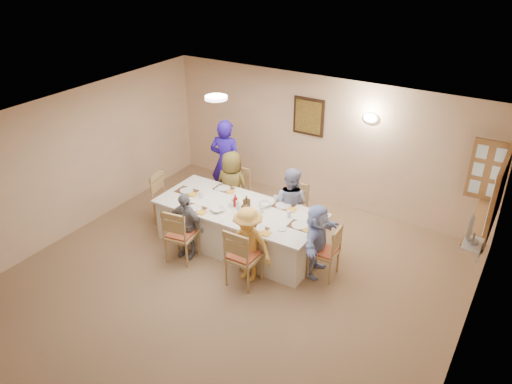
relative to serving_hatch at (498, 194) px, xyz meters
The scene contains 49 objects.
ground 4.28m from the serving_hatch, 143.22° to the right, with size 7.00×7.00×0.00m, color olive.
room_walls 4.01m from the serving_hatch, 143.22° to the right, with size 7.00×7.00×7.00m.
wall_picture 3.67m from the serving_hatch, 163.15° to the left, with size 0.62×0.05×0.72m.
wall_sconce 2.56m from the serving_hatch, 155.76° to the left, with size 0.26×0.09×0.18m, color white.
ceiling_light 4.41m from the serving_hatch, 167.93° to the right, with size 0.36×0.36×0.05m, color white.
serving_hatch is the anchor object (origin of this frame).
hatch_sill 0.54m from the serving_hatch, behind, with size 0.30×1.50×0.05m, color brown.
shutter_door 0.80m from the serving_hatch, 108.89° to the left, with size 0.55×0.04×1.00m, color brown.
fan_shelf 1.36m from the serving_hatch, 93.39° to the right, with size 0.22×0.36×0.03m, color white.
desk_fan 1.36m from the serving_hatch, 94.66° to the right, with size 0.30×0.30×0.28m, color #A5A5A8, non-canonical shape.
dining_table 3.99m from the serving_hatch, 162.68° to the right, with size 2.81×1.19×0.76m, color silver.
chair_back_left 4.39m from the serving_hatch, behind, with size 0.46×0.46×0.95m, color tan, non-canonical shape.
chair_back_right 3.24m from the serving_hatch, behind, with size 0.45×0.45×0.94m, color tan, non-canonical shape.
chair_front_left 4.78m from the serving_hatch, 155.49° to the right, with size 0.46×0.46×0.97m, color tan, non-canonical shape.
chair_front_right 3.75m from the serving_hatch, 147.57° to the right, with size 0.48×0.48×0.99m, color tan, non-canonical shape.
chair_left_end 5.42m from the serving_hatch, 167.65° to the right, with size 0.46×0.46×0.96m, color tan, non-canonical shape.
chair_right_end 2.61m from the serving_hatch, 151.55° to the right, with size 0.43×0.43×0.90m, color tan, non-canonical shape.
diner_back_left 4.35m from the serving_hatch, behind, with size 0.70×0.49×1.36m, color brown.
diner_back_right 3.19m from the serving_hatch, behind, with size 0.67×0.53×1.35m, color #949ABE.
diner_front_left 4.72m from the serving_hatch, 156.84° to the right, with size 0.68×0.31×1.15m, color gray.
diner_front_right 3.66m from the serving_hatch, 149.21° to the right, with size 0.82×0.49×1.24m, color #ECAD48.
diner_right_end 2.66m from the serving_hatch, 152.97° to the right, with size 0.44×1.14×1.21m, color #A9BCFA.
caregiver 4.74m from the serving_hatch, behind, with size 0.70×0.52×1.74m, color #2813A8.
placemat_fl 4.59m from the serving_hatch, 159.87° to the right, with size 0.35×0.26×0.01m, color #472B19.
plate_fl 4.59m from the serving_hatch, 159.87° to the right, with size 0.24×0.24×0.02m, color white.
napkin_fl 4.44m from the serving_hatch, 158.44° to the right, with size 0.14×0.14×0.01m, color gold.
placemat_fr 3.50m from the serving_hatch, 152.94° to the right, with size 0.33×0.25×0.01m, color #472B19.
plate_fr 3.50m from the serving_hatch, 152.94° to the right, with size 0.25×0.25×0.02m, color white.
napkin_fr 3.37m from the serving_hatch, 150.74° to the right, with size 0.14×0.14×0.01m, color gold.
placemat_bl 4.37m from the serving_hatch, behind, with size 0.33×0.25×0.01m, color #472B19.
plate_bl 4.37m from the serving_hatch, behind, with size 0.24×0.24×0.01m, color white.
napkin_bl 4.21m from the serving_hatch, 169.31° to the right, with size 0.13×0.13×0.01m, color gold.
placemat_br 3.22m from the serving_hatch, 166.75° to the right, with size 0.34×0.25×0.01m, color #472B19.
plate_br 3.22m from the serving_hatch, 166.75° to the right, with size 0.26×0.26×0.02m, color white.
napkin_br 3.06m from the serving_hatch, 165.02° to the right, with size 0.14×0.14×0.01m, color gold.
placemat_le 4.94m from the serving_hatch, 166.53° to the right, with size 0.37×0.27×0.01m, color #472B19.
plate_le 4.94m from the serving_hatch, 166.53° to the right, with size 0.23×0.23×0.01m, color white.
napkin_le 4.78m from the serving_hatch, 165.43° to the right, with size 0.15×0.15×0.01m, color gold.
placemat_re 2.87m from the serving_hatch, 155.78° to the right, with size 0.35×0.26×0.01m, color #472B19.
plate_re 2.87m from the serving_hatch, 155.78° to the right, with size 0.26×0.26×0.02m, color white.
napkin_re 2.73m from the serving_hatch, 153.19° to the right, with size 0.15×0.15×0.01m, color gold.
teacup_a 4.74m from the serving_hatch, 161.63° to the right, with size 0.10×0.10×0.08m, color white.
teacup_b 3.37m from the serving_hatch, 169.03° to the right, with size 0.12×0.12×0.09m, color white.
bowl_a 4.20m from the serving_hatch, 159.85° to the right, with size 0.30×0.30×0.06m, color white.
bowl_b 3.50m from the serving_hatch, 165.10° to the right, with size 0.21×0.21×0.06m, color white.
condiment_ketchup 3.94m from the serving_hatch, 162.98° to the right, with size 0.11×0.11×0.22m, color #A1100D.
condiment_brown 3.77m from the serving_hatch, 163.64° to the right, with size 0.10×0.10×0.20m, color #3D2810.
condiment_malt 3.76m from the serving_hatch, 161.34° to the right, with size 0.17×0.17×0.16m, color #3D2810.
drinking_glass 4.01m from the serving_hatch, 164.02° to the right, with size 0.06×0.06×0.09m, color silver.
Camera 1 is at (3.53, -4.70, 4.82)m, focal length 35.00 mm.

